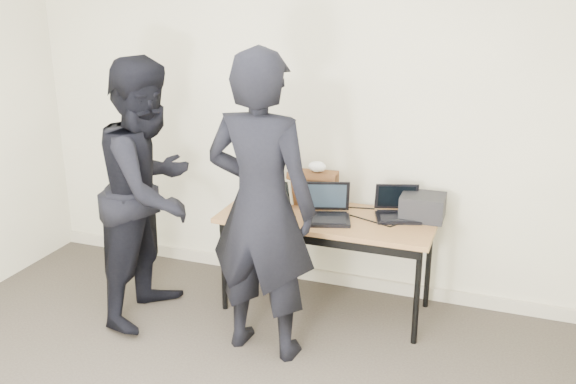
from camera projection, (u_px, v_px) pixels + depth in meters
The scene contains 13 objects.
room at pixel (138, 213), 2.75m from camera, with size 4.60×4.60×2.80m.
desk at pixel (327, 224), 4.50m from camera, with size 1.50×0.66×0.72m.
laptop_beige at pixel (268, 202), 4.63m from camera, with size 0.36×0.36×0.22m.
laptop_center at pixel (327, 211), 4.43m from camera, with size 0.40×0.39×0.25m.
laptop_right at pixel (397, 210), 4.46m from camera, with size 0.37×0.36×0.22m.
leather_satchel at pixel (313, 187), 4.71m from camera, with size 0.38×0.21×0.25m.
tissue at pixel (317, 167), 4.65m from camera, with size 0.13×0.10×0.08m, color white.
equipment_box at pixel (423, 207), 4.42m from camera, with size 0.30×0.25×0.17m, color black.
power_brick at pixel (289, 219), 4.40m from camera, with size 0.08×0.05×0.03m, color black.
cables at pixel (342, 216), 4.48m from camera, with size 1.15×0.44×0.01m.
person_typist at pixel (261, 208), 3.91m from camera, with size 0.71×0.47×1.95m, color black.
person_observer at pixel (150, 191), 4.39m from camera, with size 0.89×0.70×1.84m, color black.
baseboard at pixel (303, 273), 5.16m from camera, with size 4.50×0.03×0.10m, color #BBB39B.
Camera 1 is at (1.49, -2.20, 2.32)m, focal length 40.00 mm.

